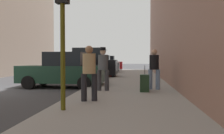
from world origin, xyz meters
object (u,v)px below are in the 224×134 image
at_px(parked_gray_coupe, 98,65).
at_px(fire_hydrant, 110,72).
at_px(pedestrian_in_tan_coat, 89,70).
at_px(parked_dark_green_sedan, 63,71).
at_px(parked_black_suv, 86,64).
at_px(parked_red_hatchback, 105,64).
at_px(rolling_suitcase, 145,83).
at_px(duffel_bag, 148,77).
at_px(pedestrian_with_beanie, 103,67).
at_px(traffic_light, 63,7).
at_px(pedestrian_in_jeans, 154,67).

height_order(parked_gray_coupe, fire_hydrant, parked_gray_coupe).
xyz_separation_m(fire_hydrant, pedestrian_in_tan_coat, (0.46, -10.57, 0.61)).
relative_size(parked_dark_green_sedan, pedestrian_in_tan_coat, 2.48).
xyz_separation_m(parked_black_suv, parked_red_hatchback, (0.00, 10.90, -0.18)).
bearing_deg(parked_gray_coupe, parked_dark_green_sedan, -90.00).
relative_size(parked_dark_green_sedan, parked_black_suv, 0.92).
relative_size(parked_black_suv, rolling_suitcase, 4.43).
relative_size(parked_black_suv, duffel_bag, 10.46).
xyz_separation_m(parked_gray_coupe, duffel_bag, (4.46, -7.47, -0.56)).
relative_size(fire_hydrant, duffel_bag, 1.60).
bearing_deg(fire_hydrant, pedestrian_in_tan_coat, -87.51).
distance_m(parked_red_hatchback, duffel_bag, 13.50).
distance_m(parked_red_hatchback, pedestrian_with_beanie, 19.19).
relative_size(parked_red_hatchback, pedestrian_in_tan_coat, 2.48).
distance_m(traffic_light, duffel_bag, 10.85).
relative_size(parked_dark_green_sedan, duffel_bag, 9.62).
relative_size(parked_dark_green_sedan, parked_gray_coupe, 0.99).
relative_size(rolling_suitcase, duffel_bag, 2.36).
bearing_deg(pedestrian_in_jeans, parked_red_hatchback, 103.65).
xyz_separation_m(parked_red_hatchback, fire_hydrant, (1.80, -11.01, -0.35)).
xyz_separation_m(parked_dark_green_sedan, fire_hydrant, (1.80, 5.83, -0.35)).
bearing_deg(fire_hydrant, pedestrian_in_jeans, -70.16).
relative_size(parked_gray_coupe, pedestrian_in_tan_coat, 2.49).
bearing_deg(rolling_suitcase, pedestrian_with_beanie, 176.69).
relative_size(parked_red_hatchback, pedestrian_in_jeans, 2.48).
distance_m(fire_hydrant, traffic_light, 12.17).
bearing_deg(parked_black_suv, pedestrian_with_beanie, -73.91).
relative_size(pedestrian_with_beanie, duffel_bag, 4.04).
relative_size(pedestrian_in_tan_coat, duffel_bag, 3.89).
relative_size(parked_dark_green_sedan, traffic_light, 1.18).
xyz_separation_m(parked_black_suv, traffic_light, (1.85, -12.07, 1.73)).
distance_m(parked_dark_green_sedan, rolling_suitcase, 4.67).
height_order(parked_gray_coupe, pedestrian_with_beanie, pedestrian_with_beanie).
distance_m(pedestrian_in_jeans, rolling_suitcase, 1.06).
bearing_deg(pedestrian_in_tan_coat, pedestrian_with_beanie, 88.08).
bearing_deg(pedestrian_in_jeans, rolling_suitcase, -119.25).
bearing_deg(parked_black_suv, rolling_suitcase, -63.86).
bearing_deg(traffic_light, parked_black_suv, 98.73).
relative_size(parked_red_hatchback, fire_hydrant, 6.02).
height_order(traffic_light, duffel_bag, traffic_light).
height_order(parked_dark_green_sedan, duffel_bag, parked_dark_green_sedan).
distance_m(traffic_light, pedestrian_in_tan_coat, 2.19).
distance_m(pedestrian_in_jeans, duffel_bag, 5.72).
bearing_deg(parked_red_hatchback, pedestrian_in_jeans, -76.35).
distance_m(parked_red_hatchback, pedestrian_in_tan_coat, 21.70).
height_order(fire_hydrant, pedestrian_in_tan_coat, pedestrian_in_tan_coat).
distance_m(parked_black_suv, duffel_bag, 4.88).
relative_size(parked_black_suv, traffic_light, 1.28).
xyz_separation_m(parked_gray_coupe, pedestrian_with_beanie, (2.35, -13.79, 0.29)).
bearing_deg(rolling_suitcase, parked_red_hatchback, 101.93).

